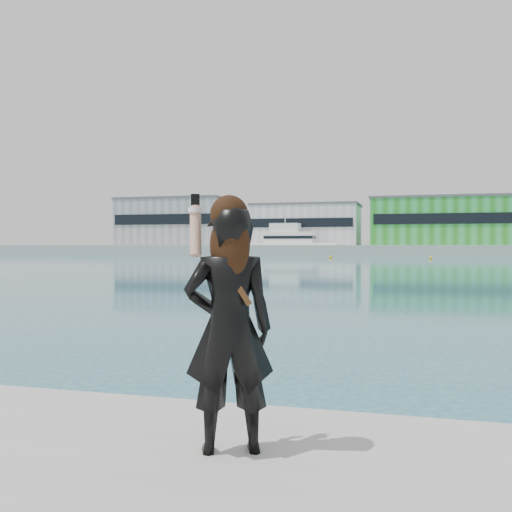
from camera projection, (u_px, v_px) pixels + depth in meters
The scene contains 10 objects.
far_quay at pixel (404, 249), 129.48m from camera, with size 320.00×40.00×2.00m, color #9E9E99.
warehouse_grey_left at pixel (176, 222), 141.66m from camera, with size 26.52×16.36×11.50m.
warehouse_white at pixel (307, 225), 133.12m from camera, with size 24.48×15.35×9.50m.
warehouse_green at pixel (442, 221), 125.32m from camera, with size 30.60×16.36×10.50m.
flagpole_left at pixel (233, 225), 130.51m from camera, with size 1.28×0.16×8.00m.
motor_yacht at pixel (292, 243), 122.86m from camera, with size 18.94×5.50×8.81m.
buoy_near at pixel (431, 259), 84.30m from camera, with size 0.50×0.50×0.50m, color yellow.
buoy_far at pixel (331, 258), 89.03m from camera, with size 0.50×0.50×0.50m, color yellow.
buoy_extra at pixel (225, 257), 96.56m from camera, with size 0.50×0.50×0.50m, color yellow.
woman at pixel (229, 321), 3.83m from camera, with size 0.71×0.60×1.75m.
Camera 1 is at (1.10, -3.78, 2.20)m, focal length 40.00 mm.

